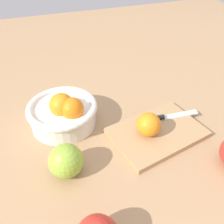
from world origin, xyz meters
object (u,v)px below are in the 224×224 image
(orange_on_board, at_px, (149,125))
(bowl, at_px, (63,112))
(knife, at_px, (167,117))
(apple_mid_left, at_px, (66,161))
(cutting_board, at_px, (157,133))

(orange_on_board, bearing_deg, bowl, 146.86)
(bowl, relative_size, knife, 1.29)
(knife, height_order, apple_mid_left, apple_mid_left)
(bowl, height_order, knife, bowl)
(cutting_board, xyz_separation_m, orange_on_board, (-0.03, -0.00, 0.04))
(cutting_board, bearing_deg, knife, 37.37)
(bowl, bearing_deg, orange_on_board, -33.14)
(bowl, xyz_separation_m, knife, (0.29, -0.09, -0.02))
(cutting_board, height_order, orange_on_board, orange_on_board)
(cutting_board, distance_m, orange_on_board, 0.05)
(cutting_board, distance_m, knife, 0.07)
(orange_on_board, height_order, apple_mid_left, same)
(cutting_board, relative_size, apple_mid_left, 3.05)
(cutting_board, bearing_deg, bowl, 150.74)
(cutting_board, height_order, knife, knife)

